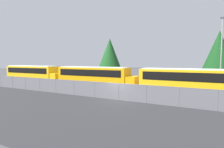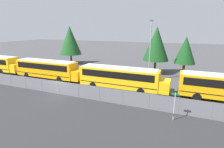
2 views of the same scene
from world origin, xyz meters
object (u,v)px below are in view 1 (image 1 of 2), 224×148
(school_bus_1, at_px, (94,76))
(tree_0, at_px, (219,51))
(school_bus_2, at_px, (194,81))
(school_bus_0, at_px, (33,73))
(light_pole, at_px, (221,52))
(tree_1, at_px, (110,54))

(school_bus_1, bearing_deg, tree_0, 33.85)
(school_bus_2, bearing_deg, tree_0, 75.29)
(school_bus_2, bearing_deg, school_bus_1, 177.86)
(school_bus_0, height_order, light_pole, light_pole)
(school_bus_1, xyz_separation_m, tree_0, (17.01, 11.41, 3.94))
(school_bus_0, bearing_deg, tree_0, 19.88)
(school_bus_0, relative_size, tree_1, 1.39)
(school_bus_2, bearing_deg, light_pole, 63.65)
(school_bus_1, relative_size, tree_1, 1.39)
(school_bus_2, bearing_deg, school_bus_0, 178.60)
(tree_0, bearing_deg, light_pole, -91.27)
(school_bus_2, bearing_deg, tree_1, 142.63)
(school_bus_0, height_order, tree_1, tree_1)
(school_bus_2, height_order, tree_0, tree_0)
(school_bus_1, distance_m, tree_1, 14.87)
(tree_0, xyz_separation_m, tree_1, (-21.60, 2.18, 0.00))
(school_bus_0, distance_m, tree_1, 16.91)
(light_pole, bearing_deg, school_bus_1, -161.83)
(school_bus_1, xyz_separation_m, tree_1, (-4.59, 13.59, 3.95))
(school_bus_0, xyz_separation_m, school_bus_2, (27.96, -0.68, 0.00))
(school_bus_1, height_order, tree_1, tree_1)
(tree_0, distance_m, tree_1, 21.71)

